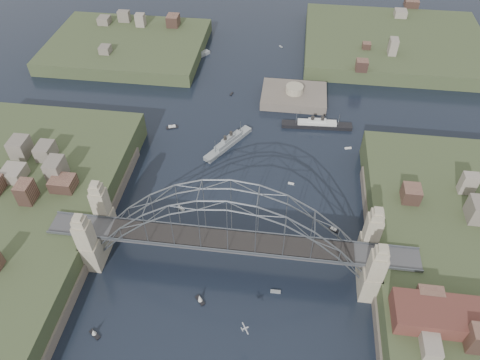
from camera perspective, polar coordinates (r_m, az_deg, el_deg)
name	(u,v)px	position (r m, az deg, el deg)	size (l,w,h in m)	color
ground	(230,262)	(109.22, -1.22, -10.36)	(500.00, 500.00, 0.00)	black
bridge	(230,229)	(99.40, -1.33, -6.26)	(84.00, 13.80, 24.60)	#454547
shore_west	(1,233)	(126.68, -28.00, -5.94)	(50.50, 90.00, 12.00)	#374425
headland_nw	(128,51)	(191.92, -14.00, 15.59)	(60.00, 45.00, 9.00)	#374425
headland_ne	(393,48)	(197.59, 18.79, 15.50)	(70.00, 55.00, 9.50)	#374425
fort_island	(293,100)	(159.65, 6.77, 9.97)	(22.00, 16.00, 9.40)	#5E5449
wharf_shed	(446,316)	(98.63, 24.58, -15.37)	(20.00, 8.00, 4.00)	#592D26
naval_cruiser_near	(228,143)	(138.21, -1.49, 4.70)	(12.71, 18.19, 5.94)	gray
naval_cruiser_far	(192,58)	(181.54, -6.07, 15.06)	(12.05, 14.56, 5.63)	gray
ocean_liner	(317,125)	(147.48, 9.67, 6.91)	(22.46, 4.26, 5.48)	black
aeroplane	(244,329)	(92.95, 0.57, -18.28)	(1.70, 2.48, 0.40)	silver
small_boat_a	(181,208)	(120.64, -7.52, -3.57)	(2.50, 2.00, 1.43)	silver
small_boat_b	(291,184)	(127.01, 6.47, -0.46)	(1.70, 0.76, 0.45)	silver
small_boat_c	(200,299)	(103.29, -5.10, -14.75)	(2.60, 2.66, 2.38)	silver
small_boat_d	(348,148)	(141.35, 13.50, 3.93)	(2.11, 1.18, 0.45)	silver
small_boat_e	(172,127)	(147.04, -8.59, 6.64)	(3.88, 2.42, 1.43)	silver
small_boat_f	(239,134)	(142.73, -0.11, 5.81)	(1.51, 1.70, 0.45)	silver
small_boat_h	(232,94)	(161.00, -1.07, 10.83)	(1.12, 2.05, 0.45)	silver
small_boat_i	(333,230)	(117.30, 11.73, -6.17)	(2.65, 1.87, 1.43)	silver
small_boat_j	(94,333)	(103.60, -17.96, -17.94)	(2.85, 2.35, 2.38)	silver
small_boat_k	(281,47)	(190.96, 5.18, 16.44)	(1.51, 1.69, 0.45)	silver
small_boat_l	(95,164)	(138.72, -17.88, 1.98)	(2.62, 1.88, 1.43)	silver
small_boat_m	(276,292)	(104.92, 4.52, -13.89)	(2.30, 0.80, 0.45)	silver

